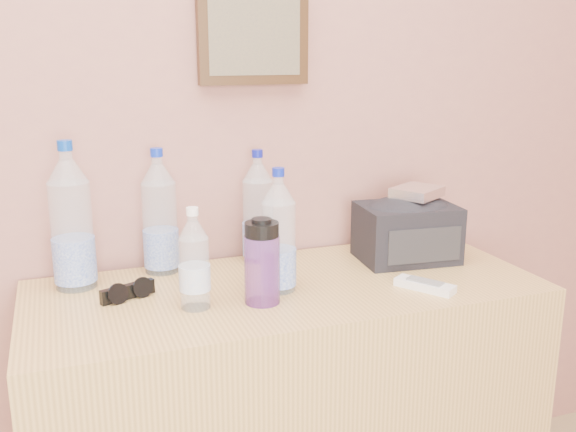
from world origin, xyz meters
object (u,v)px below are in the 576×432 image
object	(u,v)px
toiletry_bag	(407,229)
dresser	(287,425)
foil_packet	(417,192)
pet_large_d	(279,237)
sunglasses	(128,292)
pet_large_a	(72,224)
pet_small	(194,264)
pet_large_b	(160,218)
nalgene_bottle	(262,262)
ac_remote	(425,286)
pet_large_c	(258,212)

from	to	relation	value
toiletry_bag	dresser	bearing A→B (deg)	-162.85
foil_packet	pet_large_d	bearing A→B (deg)	-166.75
sunglasses	foil_packet	xyz separation A→B (m)	(0.80, 0.04, 0.17)
pet_large_a	pet_small	world-z (taller)	pet_large_a
pet_large_b	pet_large_d	world-z (taller)	pet_large_b
pet_large_b	nalgene_bottle	world-z (taller)	pet_large_b
pet_large_b	nalgene_bottle	distance (m)	0.36
pet_small	nalgene_bottle	world-z (taller)	pet_small
dresser	pet_large_a	size ratio (longest dim) A/B	3.48
pet_small	nalgene_bottle	xyz separation A→B (m)	(0.15, -0.02, -0.00)
nalgene_bottle	foil_packet	world-z (taller)	foil_packet
pet_small	foil_packet	world-z (taller)	pet_small
pet_large_a	pet_small	bearing A→B (deg)	-42.98
ac_remote	pet_large_d	bearing A→B (deg)	-142.95
sunglasses	toiletry_bag	bearing A→B (deg)	-18.31
pet_small	sunglasses	size ratio (longest dim) A/B	1.74
pet_small	foil_packet	bearing A→B (deg)	12.46
pet_large_c	toiletry_bag	distance (m)	0.42
ac_remote	toiletry_bag	world-z (taller)	toiletry_bag
ac_remote	pet_large_a	bearing A→B (deg)	-144.39
dresser	foil_packet	size ratio (longest dim) A/B	9.76
pet_large_a	foil_packet	xyz separation A→B (m)	(0.91, -0.09, 0.03)
pet_small	pet_large_c	bearing A→B (deg)	49.53
foil_packet	pet_large_b	bearing A→B (deg)	169.10
dresser	pet_large_c	world-z (taller)	pet_large_c
pet_large_c	foil_packet	xyz separation A→B (m)	(0.42, -0.14, 0.05)
pet_large_d	nalgene_bottle	bearing A→B (deg)	-134.38
pet_large_c	nalgene_bottle	bearing A→B (deg)	-105.94
sunglasses	ac_remote	distance (m)	0.72
pet_large_b	sunglasses	size ratio (longest dim) A/B	2.44
dresser	nalgene_bottle	bearing A→B (deg)	-137.26
dresser	pet_small	size ratio (longest dim) A/B	5.40
pet_small	nalgene_bottle	distance (m)	0.15
pet_small	ac_remote	world-z (taller)	pet_small
pet_large_a	toiletry_bag	xyz separation A→B (m)	(0.88, -0.09, -0.07)
nalgene_bottle	toiletry_bag	world-z (taller)	nalgene_bottle
nalgene_bottle	pet_large_b	bearing A→B (deg)	121.26
ac_remote	toiletry_bag	xyz separation A→B (m)	(0.08, 0.22, 0.08)
dresser	pet_large_d	bearing A→B (deg)	-144.20
pet_small	sunglasses	xyz separation A→B (m)	(-0.14, 0.11, -0.09)
pet_small	toiletry_bag	bearing A→B (deg)	12.78
pet_small	toiletry_bag	world-z (taller)	pet_small
pet_small	pet_large_b	bearing A→B (deg)	96.19
foil_packet	sunglasses	bearing A→B (deg)	-177.30
pet_large_b	nalgene_bottle	size ratio (longest dim) A/B	1.63
nalgene_bottle	pet_large_a	bearing A→B (deg)	147.56
pet_small	toiletry_bag	distance (m)	0.65
nalgene_bottle	foil_packet	xyz separation A→B (m)	(0.51, 0.17, 0.09)
pet_large_d	ac_remote	distance (m)	0.38
pet_large_c	nalgene_bottle	distance (m)	0.32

